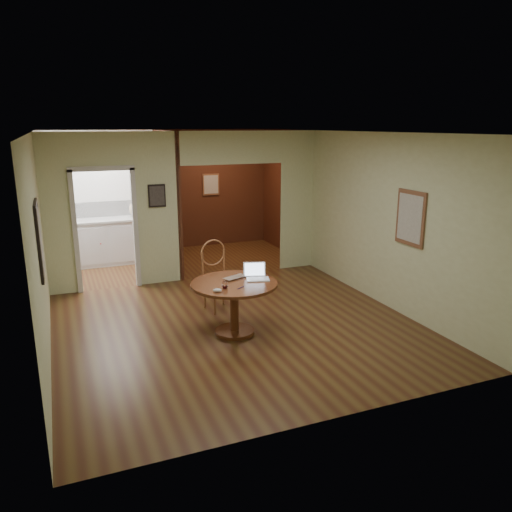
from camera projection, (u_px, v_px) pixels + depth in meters
name	position (u px, v px, depth m)	size (l,w,h in m)	color
floor	(239.00, 327.00, 7.13)	(5.00, 5.00, 0.00)	#462314
room_shell	(158.00, 208.00, 9.41)	(5.20, 7.50, 5.00)	silver
dining_table	(234.00, 296.00, 6.80)	(1.18, 1.18, 0.74)	brown
chair	(216.00, 271.00, 7.73)	(0.54, 0.54, 1.09)	#A7673B
open_laptop	(256.00, 274.00, 6.91)	(0.36, 0.35, 0.22)	white
closed_laptop	(238.00, 278.00, 6.89)	(0.35, 0.22, 0.03)	#ABABB0
mouse	(217.00, 290.00, 6.36)	(0.11, 0.06, 0.05)	white
wine_glass	(225.00, 285.00, 6.50)	(0.09, 0.09, 0.10)	white
pen	(241.00, 288.00, 6.53)	(0.01, 0.01, 0.13)	#0D105B
kitchen_cabinet	(107.00, 241.00, 10.28)	(2.06, 0.60, 0.94)	silver
grocery_bag	(137.00, 209.00, 10.36)	(0.34, 0.29, 0.34)	beige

